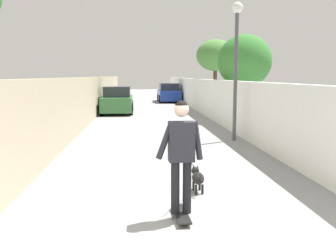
% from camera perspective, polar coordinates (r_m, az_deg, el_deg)
% --- Properties ---
extents(ground_plane, '(80.00, 80.00, 0.00)m').
position_cam_1_polar(ground_plane, '(17.98, -2.54, 1.12)').
color(ground_plane, gray).
extents(wall_left, '(48.00, 0.30, 2.09)m').
position_cam_1_polar(wall_left, '(16.04, -13.19, 3.82)').
color(wall_left, tan).
rests_on(wall_left, ground).
extents(fence_right, '(48.00, 0.30, 1.96)m').
position_cam_1_polar(fence_right, '(16.32, 8.47, 3.80)').
color(fence_right, white).
rests_on(fence_right, ground).
extents(tree_right_near, '(2.44, 2.44, 4.44)m').
position_cam_1_polar(tree_right_near, '(23.41, 7.57, 11.03)').
color(tree_right_near, '#473523').
rests_on(tree_right_near, ground).
extents(tree_right_far, '(2.54, 2.54, 4.09)m').
position_cam_1_polar(tree_right_far, '(17.59, 12.06, 10.02)').
color(tree_right_far, '#473523').
rests_on(tree_right_far, ground).
extents(lamp_post, '(0.36, 0.36, 4.48)m').
position_cam_1_polar(lamp_post, '(12.05, 10.82, 12.14)').
color(lamp_post, '#4C4C51').
rests_on(lamp_post, ground).
extents(skateboard, '(0.81, 0.23, 0.08)m').
position_cam_1_polar(skateboard, '(5.61, 2.08, -13.81)').
color(skateboard, black).
rests_on(skateboard, ground).
extents(person_skateboarder, '(0.23, 0.71, 1.71)m').
position_cam_1_polar(person_skateboarder, '(5.32, 2.14, -3.56)').
color(person_skateboarder, black).
rests_on(person_skateboarder, skateboard).
extents(dog, '(1.52, 0.59, 1.06)m').
position_cam_1_polar(dog, '(6.76, 4.72, -8.16)').
color(dog, black).
rests_on(dog, ground).
extents(car_near, '(4.09, 1.80, 1.54)m').
position_cam_1_polar(car_near, '(21.16, -8.04, 4.03)').
color(car_near, '#336B38').
rests_on(car_near, ground).
extents(car_far, '(4.04, 1.80, 1.54)m').
position_cam_1_polar(car_far, '(29.91, 0.13, 5.25)').
color(car_far, navy).
rests_on(car_far, ground).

